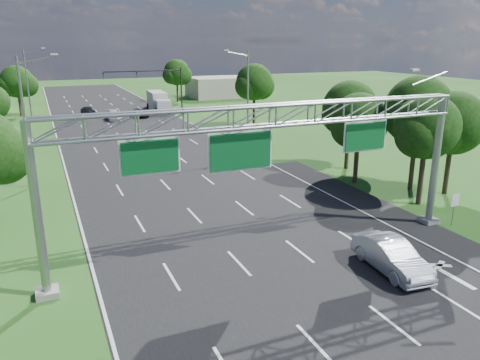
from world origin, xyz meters
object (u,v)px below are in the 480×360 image
regulatory_sign (455,203)px  silver_sedan (391,256)px  traffic_signal (159,80)px  sign_gantry (274,127)px  box_truck (158,102)px

regulatory_sign → silver_sedan: regulatory_sign is taller
traffic_signal → silver_sedan: 57.41m
sign_gantry → traffic_signal: size_ratio=1.92×
regulatory_sign → box_truck: size_ratio=0.25×
sign_gantry → regulatory_sign: (12.07, -1.02, -5.38)m
traffic_signal → box_truck: 4.27m
sign_gantry → silver_sedan: sign_gantry is taller
traffic_signal → regulatory_sign: bearing=-84.8°
regulatory_sign → silver_sedan: (-7.52, -3.16, -0.71)m
regulatory_sign → box_truck: box_truck is taller
silver_sedan → box_truck: size_ratio=0.59×
box_truck → regulatory_sign: bearing=-82.8°
regulatory_sign → traffic_signal: traffic_signal is taller
regulatory_sign → sign_gantry: bearing=175.2°
regulatory_sign → silver_sedan: bearing=-157.2°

